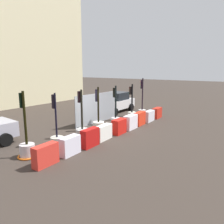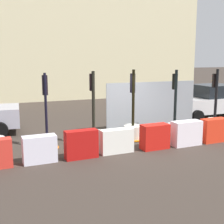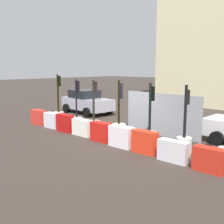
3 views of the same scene
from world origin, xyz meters
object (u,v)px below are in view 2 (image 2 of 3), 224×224
at_px(construction_barrier_6, 214,130).
at_px(car_white_van, 208,101).
at_px(construction_barrier_1, 40,149).
at_px(construction_barrier_5, 186,133).
at_px(traffic_light_3, 133,129).
at_px(construction_barrier_2, 81,144).
at_px(construction_barrier_4, 155,137).
at_px(construction_barrier_3, 117,141).
at_px(traffic_light_1, 47,136).
at_px(traffic_light_2, 94,134).
at_px(traffic_light_5, 214,121).
at_px(traffic_light_4, 175,122).

bearing_deg(construction_barrier_6, car_white_van, 54.85).
xyz_separation_m(construction_barrier_1, construction_barrier_5, (5.27, 0.01, 0.03)).
bearing_deg(traffic_light_3, construction_barrier_5, -43.57).
xyz_separation_m(construction_barrier_2, construction_barrier_4, (2.68, 0.08, -0.02)).
height_order(construction_barrier_3, construction_barrier_6, construction_barrier_6).
height_order(traffic_light_3, construction_barrier_1, traffic_light_3).
distance_m(traffic_light_1, car_white_van, 9.40).
relative_size(construction_barrier_4, construction_barrier_6, 0.96).
xyz_separation_m(construction_barrier_2, car_white_van, (8.12, 4.22, 0.37)).
bearing_deg(construction_barrier_6, construction_barrier_3, 179.42).
relative_size(construction_barrier_5, construction_barrier_6, 1.07).
relative_size(traffic_light_2, traffic_light_3, 0.99).
distance_m(traffic_light_5, construction_barrier_3, 5.11).
xyz_separation_m(construction_barrier_1, construction_barrier_4, (3.98, 0.02, 0.02)).
bearing_deg(construction_barrier_3, construction_barrier_4, -1.73).
xyz_separation_m(construction_barrier_1, construction_barrier_6, (6.51, 0.03, 0.03)).
distance_m(traffic_light_2, traffic_light_5, 5.41).
bearing_deg(traffic_light_2, construction_barrier_6, -15.42).
bearing_deg(construction_barrier_5, construction_barrier_4, 179.25).
bearing_deg(construction_barrier_2, traffic_light_5, 12.01).
bearing_deg(car_white_van, traffic_light_1, -162.86).
bearing_deg(traffic_light_3, construction_barrier_4, -81.71).
distance_m(traffic_light_3, traffic_light_5, 3.75).
height_order(traffic_light_3, construction_barrier_4, traffic_light_3).
xyz_separation_m(traffic_light_1, traffic_light_5, (7.08, -0.13, 0.05)).
xyz_separation_m(traffic_light_2, traffic_light_3, (1.66, 0.19, 0.01)).
relative_size(traffic_light_1, construction_barrier_3, 2.31).
distance_m(traffic_light_4, construction_barrier_1, 5.85).
relative_size(traffic_light_4, construction_barrier_3, 2.32).
height_order(traffic_light_3, traffic_light_5, traffic_light_3).
relative_size(construction_barrier_6, car_white_van, 0.24).
relative_size(traffic_light_2, car_white_van, 0.62).
height_order(traffic_light_2, construction_barrier_4, traffic_light_2).
relative_size(traffic_light_1, construction_barrier_2, 2.49).
xyz_separation_m(traffic_light_4, car_white_van, (3.76, 2.71, 0.27)).
bearing_deg(construction_barrier_1, construction_barrier_5, 0.06).
relative_size(traffic_light_5, construction_barrier_2, 2.51).
relative_size(construction_barrier_1, construction_barrier_2, 0.97).
xyz_separation_m(construction_barrier_3, construction_barrier_5, (2.71, -0.06, 0.04)).
xyz_separation_m(traffic_light_2, construction_barrier_3, (0.44, -1.17, -0.01)).
bearing_deg(construction_barrier_1, car_white_van, 23.81).
bearing_deg(construction_barrier_6, construction_barrier_5, -179.07).
height_order(traffic_light_5, construction_barrier_4, traffic_light_5).
bearing_deg(construction_barrier_5, traffic_light_3, 136.43).
distance_m(traffic_light_5, construction_barrier_5, 2.58).
relative_size(traffic_light_5, construction_barrier_5, 2.38).
xyz_separation_m(traffic_light_3, car_white_van, (5.65, 2.73, 0.40)).
bearing_deg(traffic_light_2, traffic_light_4, 3.45).
xyz_separation_m(traffic_light_1, traffic_light_4, (5.22, 0.06, 0.12)).
distance_m(traffic_light_5, construction_barrier_6, 1.60).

